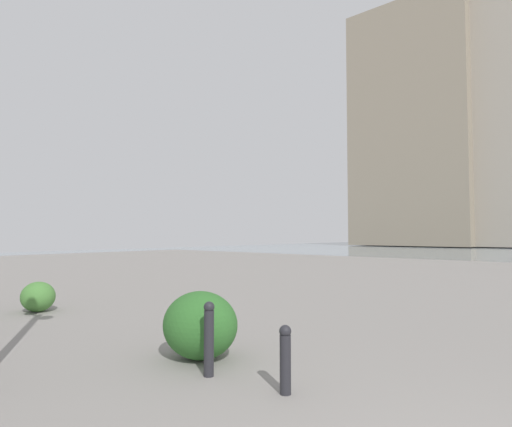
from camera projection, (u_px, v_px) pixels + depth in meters
name	position (u px, v px, depth m)	size (l,w,h in m)	color
building_annex	(419.00, 129.00, 64.38)	(17.15, 13.94, 37.83)	gray
bollard_near	(285.00, 358.00, 4.42)	(0.13, 0.13, 0.72)	#232328
bollard_mid	(209.00, 337.00, 4.98)	(0.13, 0.13, 0.88)	#232328
shrub_low	(200.00, 325.00, 5.67)	(1.07, 0.96, 0.91)	#2D6628
shrub_round	(38.00, 297.00, 9.08)	(0.76, 0.68, 0.65)	#477F38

